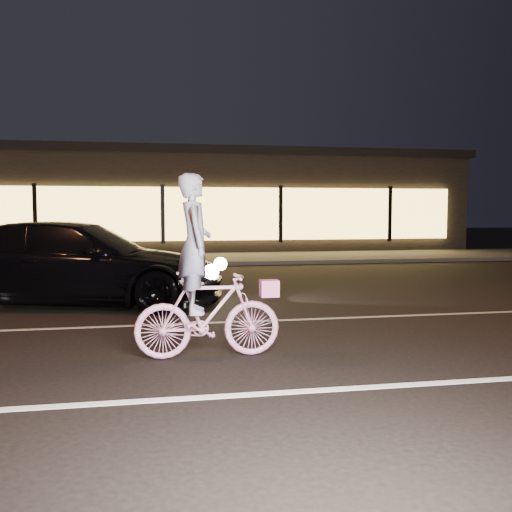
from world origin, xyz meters
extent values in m
plane|color=black|center=(0.00, 0.00, 0.00)|extent=(90.00, 90.00, 0.00)
cube|color=silver|center=(0.00, -1.50, 0.00)|extent=(60.00, 0.12, 0.01)
cube|color=gray|center=(0.00, 2.00, 0.00)|extent=(60.00, 0.10, 0.01)
cube|color=#383533|center=(0.00, 13.00, 0.06)|extent=(30.00, 4.00, 0.12)
cube|color=black|center=(0.00, 19.00, 2.00)|extent=(25.00, 8.00, 4.00)
cube|color=black|center=(0.00, 19.00, 4.05)|extent=(25.40, 8.40, 0.30)
cube|color=#F9C557|center=(0.00, 14.90, 1.60)|extent=(23.00, 0.15, 2.00)
cube|color=black|center=(-4.50, 14.82, 1.60)|extent=(0.15, 0.08, 2.20)
cube|color=black|center=(0.00, 14.82, 1.60)|extent=(0.15, 0.08, 2.20)
cube|color=black|center=(4.50, 14.82, 1.60)|extent=(0.15, 0.08, 2.20)
cube|color=black|center=(9.00, 14.82, 1.60)|extent=(0.15, 0.08, 2.20)
imported|color=#DB2F7F|center=(0.12, -0.06, 0.52)|extent=(1.72, 0.49, 1.03)
imported|color=silver|center=(-0.03, -0.06, 1.35)|extent=(0.39, 0.59, 1.62)
cube|color=#FB4B94|center=(0.86, -0.06, 0.81)|extent=(0.22, 0.18, 0.20)
imported|color=black|center=(-1.82, 4.15, 0.77)|extent=(5.64, 3.32, 1.53)
sphere|color=#FFF2BF|center=(0.81, 4.24, 0.70)|extent=(0.26, 0.26, 0.26)
sphere|color=#FFF2BF|center=(0.49, 2.87, 0.70)|extent=(0.26, 0.26, 0.26)
camera|label=1|loc=(-0.56, -6.67, 1.74)|focal=40.00mm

